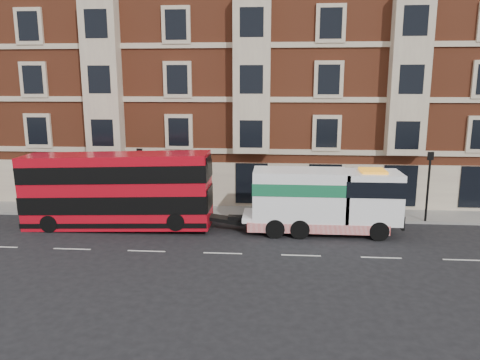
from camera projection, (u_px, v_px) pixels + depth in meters
name	position (u px, v px, depth m)	size (l,w,h in m)	color
ground	(223.00, 253.00, 24.04)	(120.00, 120.00, 0.00)	black
sidewalk	(235.00, 212.00, 31.34)	(90.00, 3.00, 0.15)	slate
victorian_terrace	(250.00, 63.00, 36.57)	(45.00, 12.00, 20.40)	brown
lamp_post_west	(141.00, 177.00, 30.00)	(0.35, 0.15, 4.35)	black
lamp_post_east	(428.00, 181.00, 28.62)	(0.35, 0.15, 4.35)	black
double_decker_bus	(117.00, 189.00, 27.77)	(11.13, 2.55, 4.51)	red
tow_truck	(321.00, 200.00, 26.93)	(8.91, 2.63, 3.71)	white
pedestrian	(116.00, 197.00, 31.69)	(0.63, 0.41, 1.72)	#191A32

